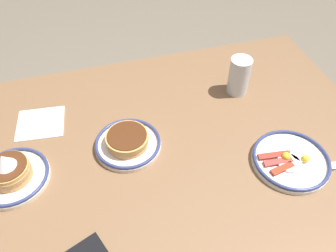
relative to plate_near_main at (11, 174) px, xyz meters
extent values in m
plane|color=#6A6153|center=(-0.43, -0.02, -0.77)|extent=(6.00, 6.00, 0.00)
cube|color=brown|center=(-0.43, -0.02, -0.05)|extent=(1.41, 0.90, 0.04)
cylinder|color=brown|center=(-1.03, -0.37, -0.42)|extent=(0.06, 0.06, 0.70)
cylinder|color=brown|center=(0.18, -0.37, -0.42)|extent=(0.06, 0.06, 0.70)
cylinder|color=silver|center=(0.00, 0.00, -0.02)|extent=(0.21, 0.21, 0.01)
torus|color=navy|center=(0.00, 0.00, -0.01)|extent=(0.20, 0.20, 0.01)
cylinder|color=tan|center=(0.00, 0.00, -0.01)|extent=(0.11, 0.11, 0.01)
cylinder|color=tan|center=(0.00, 0.00, 0.00)|extent=(0.11, 0.11, 0.01)
cylinder|color=tan|center=(0.00, 0.00, 0.02)|extent=(0.12, 0.12, 0.01)
cylinder|color=tan|center=(0.00, 0.00, 0.03)|extent=(0.11, 0.11, 0.01)
cylinder|color=#4C2814|center=(0.00, 0.00, 0.04)|extent=(0.11, 0.11, 0.00)
cone|color=white|center=(0.00, 0.00, 0.06)|extent=(0.06, 0.06, 0.04)
cylinder|color=white|center=(-0.79, 0.16, -0.02)|extent=(0.23, 0.23, 0.01)
torus|color=navy|center=(-0.79, 0.16, -0.01)|extent=(0.23, 0.23, 0.01)
cylinder|color=white|center=(-0.82, 0.15, -0.01)|extent=(0.06, 0.06, 0.01)
sphere|color=yellow|center=(-0.82, 0.18, 0.00)|extent=(0.02, 0.02, 0.02)
cylinder|color=white|center=(-0.77, 0.17, -0.01)|extent=(0.07, 0.07, 0.01)
sphere|color=yellow|center=(-0.77, 0.15, 0.00)|extent=(0.03, 0.03, 0.03)
cube|color=#A02F24|center=(-0.74, 0.14, -0.01)|extent=(0.10, 0.03, 0.01)
cube|color=#9D3932|center=(-0.74, 0.16, -0.01)|extent=(0.09, 0.03, 0.01)
cube|color=maroon|center=(-0.74, 0.19, -0.01)|extent=(0.08, 0.03, 0.01)
cylinder|color=silver|center=(-0.34, -0.03, -0.02)|extent=(0.20, 0.20, 0.01)
torus|color=navy|center=(-0.34, -0.03, -0.01)|extent=(0.20, 0.20, 0.01)
cylinder|color=tan|center=(-0.34, -0.03, -0.01)|extent=(0.13, 0.13, 0.01)
cylinder|color=gold|center=(-0.34, -0.03, 0.00)|extent=(0.13, 0.13, 0.01)
cylinder|color=tan|center=(-0.34, -0.03, 0.02)|extent=(0.13, 0.13, 0.01)
cylinder|color=#4C2814|center=(-0.34, -0.03, 0.02)|extent=(0.12, 0.12, 0.00)
cylinder|color=silver|center=(-0.77, -0.18, 0.04)|extent=(0.07, 0.07, 0.14)
cylinder|color=black|center=(-0.77, -0.18, 0.02)|extent=(0.07, 0.07, 0.09)
cube|color=white|center=(-0.08, -0.21, -0.03)|extent=(0.16, 0.15, 0.00)
ellipsoid|color=silver|center=(-0.90, 0.21, -0.02)|extent=(0.04, 0.03, 0.01)
camera|label=1|loc=(-0.27, 0.65, 0.78)|focal=36.11mm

